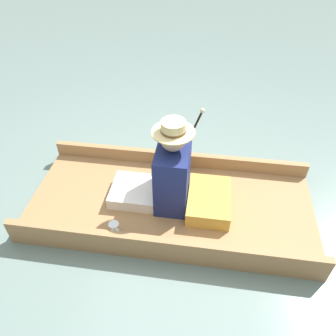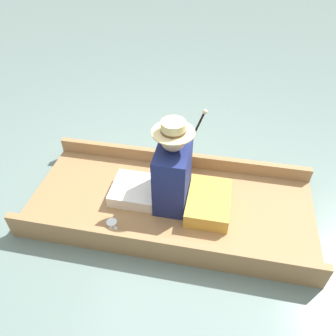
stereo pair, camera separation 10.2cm
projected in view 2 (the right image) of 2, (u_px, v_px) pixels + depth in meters
ground_plane at (170, 209)px, 3.00m from camera, size 16.00×16.00×0.00m
punt_boat at (170, 204)px, 2.95m from camera, size 1.11×2.50×0.24m
seat_cushion at (209, 202)px, 2.83m from camera, size 0.52×0.36×0.14m
seated_person at (165, 174)px, 2.75m from camera, size 0.44×0.71×0.83m
teddy_bear at (181, 155)px, 3.08m from camera, size 0.33×0.19×0.47m
wine_glass at (112, 224)px, 2.64m from camera, size 0.08×0.08×0.10m
walking_cane at (193, 136)px, 2.97m from camera, size 0.04×0.26×0.71m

